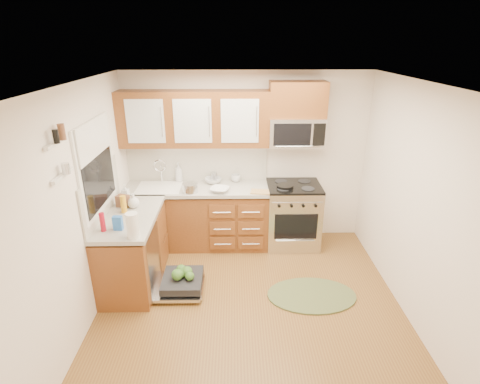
{
  "coord_description": "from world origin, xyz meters",
  "views": [
    {
      "loc": [
        -0.17,
        -3.54,
        2.89
      ],
      "look_at": [
        -0.11,
        0.85,
        1.09
      ],
      "focal_mm": 28.0,
      "sensor_mm": 36.0,
      "label": 1
    }
  ],
  "objects_px": {
    "dishwasher": "(179,283)",
    "cup": "(236,178)",
    "paper_towel_roll": "(133,226)",
    "bowl_a": "(220,190)",
    "upper_cabinets": "(194,119)",
    "sink": "(160,196)",
    "microwave": "(296,131)",
    "cutting_board": "(260,192)",
    "bowl_b": "(213,180)",
    "range": "(293,215)",
    "stock_pot": "(190,188)",
    "skillet": "(285,186)",
    "rug": "(312,295)"
  },
  "relations": [
    {
      "from": "rug",
      "to": "skillet",
      "type": "relative_size",
      "value": 4.58
    },
    {
      "from": "paper_towel_roll",
      "to": "dishwasher",
      "type": "bearing_deg",
      "value": 39.37
    },
    {
      "from": "microwave",
      "to": "bowl_a",
      "type": "distance_m",
      "value": 1.33
    },
    {
      "from": "upper_cabinets",
      "to": "skillet",
      "type": "bearing_deg",
      "value": -11.31
    },
    {
      "from": "sink",
      "to": "stock_pot",
      "type": "bearing_deg",
      "value": -20.91
    },
    {
      "from": "stock_pot",
      "to": "paper_towel_roll",
      "type": "bearing_deg",
      "value": -110.17
    },
    {
      "from": "bowl_b",
      "to": "paper_towel_roll",
      "type": "bearing_deg",
      "value": -115.17
    },
    {
      "from": "stock_pot",
      "to": "microwave",
      "type": "bearing_deg",
      "value": 11.83
    },
    {
      "from": "range",
      "to": "microwave",
      "type": "height_order",
      "value": "microwave"
    },
    {
      "from": "cutting_board",
      "to": "bowl_a",
      "type": "bearing_deg",
      "value": 176.94
    },
    {
      "from": "paper_towel_roll",
      "to": "bowl_b",
      "type": "relative_size",
      "value": 1.17
    },
    {
      "from": "cutting_board",
      "to": "bowl_a",
      "type": "xyz_separation_m",
      "value": [
        -0.56,
        0.03,
        0.02
      ]
    },
    {
      "from": "microwave",
      "to": "upper_cabinets",
      "type": "bearing_deg",
      "value": 178.98
    },
    {
      "from": "sink",
      "to": "cutting_board",
      "type": "distance_m",
      "value": 1.45
    },
    {
      "from": "dishwasher",
      "to": "skillet",
      "type": "relative_size",
      "value": 2.98
    },
    {
      "from": "cutting_board",
      "to": "range",
      "type": "bearing_deg",
      "value": 22.78
    },
    {
      "from": "skillet",
      "to": "stock_pot",
      "type": "distance_m",
      "value": 1.32
    },
    {
      "from": "range",
      "to": "bowl_a",
      "type": "height_order",
      "value": "bowl_a"
    },
    {
      "from": "microwave",
      "to": "paper_towel_roll",
      "type": "bearing_deg",
      "value": -140.87
    },
    {
      "from": "skillet",
      "to": "stock_pot",
      "type": "bearing_deg",
      "value": -176.5
    },
    {
      "from": "skillet",
      "to": "bowl_b",
      "type": "height_order",
      "value": "bowl_b"
    },
    {
      "from": "bowl_a",
      "to": "dishwasher",
      "type": "bearing_deg",
      "value": -116.73
    },
    {
      "from": "bowl_b",
      "to": "skillet",
      "type": "bearing_deg",
      "value": -15.14
    },
    {
      "from": "cutting_board",
      "to": "bowl_a",
      "type": "distance_m",
      "value": 0.56
    },
    {
      "from": "dishwasher",
      "to": "cup",
      "type": "distance_m",
      "value": 1.76
    },
    {
      "from": "upper_cabinets",
      "to": "stock_pot",
      "type": "height_order",
      "value": "upper_cabinets"
    },
    {
      "from": "paper_towel_roll",
      "to": "bowl_a",
      "type": "distance_m",
      "value": 1.54
    },
    {
      "from": "cutting_board",
      "to": "bowl_a",
      "type": "relative_size",
      "value": 1.04
    },
    {
      "from": "range",
      "to": "sink",
      "type": "bearing_deg",
      "value": -179.7
    },
    {
      "from": "sink",
      "to": "paper_towel_roll",
      "type": "relative_size",
      "value": 2.18
    },
    {
      "from": "microwave",
      "to": "dishwasher",
      "type": "relative_size",
      "value": 1.09
    },
    {
      "from": "bowl_b",
      "to": "cup",
      "type": "distance_m",
      "value": 0.34
    },
    {
      "from": "microwave",
      "to": "stock_pot",
      "type": "xyz_separation_m",
      "value": [
        -1.47,
        -0.31,
        -0.71
      ]
    },
    {
      "from": "bowl_b",
      "to": "cup",
      "type": "bearing_deg",
      "value": 8.55
    },
    {
      "from": "microwave",
      "to": "cup",
      "type": "relative_size",
      "value": 5.53
    },
    {
      "from": "bowl_b",
      "to": "dishwasher",
      "type": "bearing_deg",
      "value": -105.94
    },
    {
      "from": "upper_cabinets",
      "to": "cutting_board",
      "type": "distance_m",
      "value": 1.35
    },
    {
      "from": "sink",
      "to": "bowl_b",
      "type": "distance_m",
      "value": 0.8
    },
    {
      "from": "upper_cabinets",
      "to": "dishwasher",
      "type": "bearing_deg",
      "value": -96.04
    },
    {
      "from": "upper_cabinets",
      "to": "sink",
      "type": "bearing_deg",
      "value": -163.55
    },
    {
      "from": "upper_cabinets",
      "to": "stock_pot",
      "type": "distance_m",
      "value": 0.95
    },
    {
      "from": "dishwasher",
      "to": "stock_pot",
      "type": "height_order",
      "value": "stock_pot"
    },
    {
      "from": "range",
      "to": "stock_pot",
      "type": "bearing_deg",
      "value": -172.72
    },
    {
      "from": "sink",
      "to": "skillet",
      "type": "height_order",
      "value": "skillet"
    },
    {
      "from": "microwave",
      "to": "bowl_b",
      "type": "distance_m",
      "value": 1.38
    },
    {
      "from": "microwave",
      "to": "rug",
      "type": "height_order",
      "value": "microwave"
    },
    {
      "from": "rug",
      "to": "cup",
      "type": "distance_m",
      "value": 1.99
    },
    {
      "from": "microwave",
      "to": "sink",
      "type": "relative_size",
      "value": 1.23
    },
    {
      "from": "paper_towel_roll",
      "to": "bowl_a",
      "type": "xyz_separation_m",
      "value": [
        0.87,
        1.27,
        -0.11
      ]
    },
    {
      "from": "bowl_a",
      "to": "cup",
      "type": "distance_m",
      "value": 0.46
    }
  ]
}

